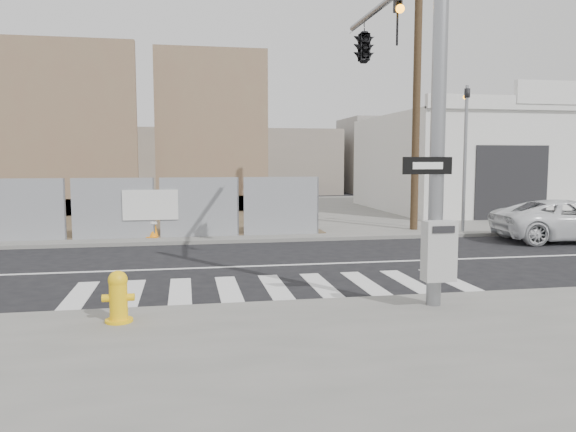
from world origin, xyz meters
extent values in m
plane|color=black|center=(0.00, 0.00, 0.00)|extent=(100.00, 100.00, 0.00)
cube|color=slate|center=(0.00, 14.00, 0.06)|extent=(50.00, 20.00, 0.12)
cylinder|color=gray|center=(2.50, -4.80, 3.62)|extent=(0.26, 0.26, 7.00)
cylinder|color=gray|center=(2.50, -2.20, 6.12)|extent=(0.14, 5.20, 0.14)
cube|color=#B2B2AF|center=(2.45, -5.08, 1.15)|extent=(0.55, 0.30, 1.05)
cube|color=black|center=(2.25, -4.96, 2.62)|extent=(0.90, 0.03, 0.30)
cube|color=silver|center=(2.25, -4.98, 2.62)|extent=(0.55, 0.01, 0.12)
imported|color=black|center=(2.50, -2.80, 5.57)|extent=(0.16, 0.20, 1.00)
imported|color=black|center=(2.50, -0.60, 5.57)|extent=(0.53, 2.48, 1.00)
cylinder|color=gray|center=(8.00, 4.60, 2.72)|extent=(0.12, 0.12, 5.20)
imported|color=black|center=(8.00, 4.60, 5.22)|extent=(0.16, 0.20, 1.00)
cube|color=#7E604B|center=(-7.00, 13.00, 4.12)|extent=(6.00, 0.50, 8.00)
cube|color=#7E604B|center=(-7.00, 13.40, 0.52)|extent=(6.00, 1.30, 0.80)
cube|color=#7E604B|center=(-0.50, 14.00, 4.12)|extent=(5.50, 0.50, 8.00)
cube|color=#7E604B|center=(-0.50, 14.40, 0.52)|extent=(5.50, 1.30, 0.80)
cube|color=silver|center=(14.00, 13.00, 2.52)|extent=(12.00, 10.00, 4.80)
cube|color=silver|center=(14.00, 8.00, 5.12)|extent=(12.00, 0.30, 0.60)
cube|color=silver|center=(14.00, 7.95, 5.57)|extent=(4.00, 0.30, 1.00)
cube|color=black|center=(12.00, 7.98, 1.72)|extent=(3.40, 0.06, 3.20)
cylinder|color=#443420|center=(6.50, 5.50, 5.12)|extent=(0.28, 0.28, 10.00)
cylinder|color=yellow|center=(-2.95, -4.88, 0.14)|extent=(0.45, 0.45, 0.04)
cylinder|color=yellow|center=(-2.95, -4.88, 0.45)|extent=(0.29, 0.29, 0.66)
sphere|color=yellow|center=(-2.95, -4.88, 0.80)|extent=(0.31, 0.31, 0.31)
cylinder|color=yellow|center=(-3.13, -4.88, 0.52)|extent=(0.16, 0.12, 0.12)
cylinder|color=yellow|center=(-2.78, -4.88, 0.52)|extent=(0.16, 0.12, 0.12)
imported|color=white|center=(10.77, 2.54, 0.69)|extent=(5.16, 2.74, 1.38)
cube|color=orange|center=(-2.94, 5.11, 0.14)|extent=(0.51, 0.51, 0.03)
cone|color=orange|center=(-2.94, 5.11, 0.51)|extent=(0.45, 0.45, 0.77)
cylinder|color=silver|center=(-2.94, 5.11, 0.62)|extent=(0.30, 0.30, 0.09)
camera|label=1|loc=(-1.87, -14.06, 2.73)|focal=35.00mm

